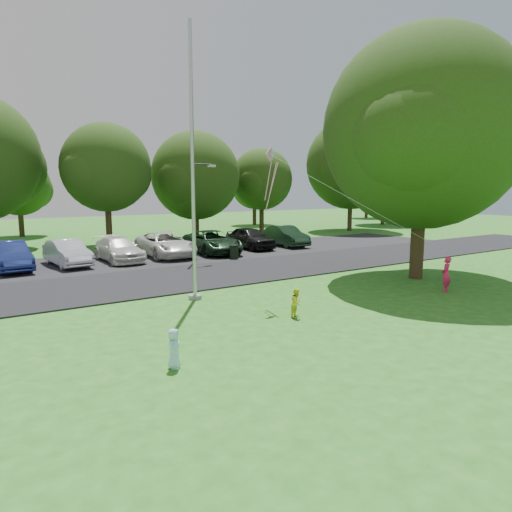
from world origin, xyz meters
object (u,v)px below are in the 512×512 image
flagpole (193,188)px  kite (278,171)px  big_tree (423,134)px  street_lamp (197,203)px  woman (446,274)px  trash_can (234,252)px  child_yellow (297,303)px  child_blue (174,349)px

flagpole → kite: (2.44, -1.96, 0.60)m
big_tree → kite: (-7.85, 0.15, -1.77)m
street_lamp → woman: size_ratio=3.88×
trash_can → child_yellow: bearing=-111.4°
street_lamp → child_yellow: (-2.20, -11.63, -2.90)m
street_lamp → big_tree: big_tree is taller
trash_can → kite: kite is taller
street_lamp → child_yellow: street_lamp is taller
child_blue → street_lamp: bearing=2.9°
flagpole → child_yellow: (1.67, -4.05, -3.69)m
trash_can → child_yellow: 12.43m
woman → kite: (-6.51, 2.58, 4.04)m
woman → kite: kite is taller
child_blue → kite: kite is taller
child_yellow → street_lamp: bearing=55.4°
street_lamp → kite: street_lamp is taller
flagpole → woman: bearing=-26.9°
big_tree → child_blue: big_tree is taller
flagpole → child_yellow: 5.72m
street_lamp → trash_can: 3.76m
street_lamp → child_blue: (-7.26, -13.41, -2.90)m
trash_can → kite: (-3.78, -9.48, 4.34)m
street_lamp → big_tree: (6.42, -9.69, 3.16)m
trash_can → child_blue: 16.45m
big_tree → child_yellow: size_ratio=11.73×
flagpole → big_tree: big_tree is taller
street_lamp → child_blue: street_lamp is taller
big_tree → child_blue: bearing=-164.8°
big_tree → flagpole: bearing=168.4°
child_blue → child_yellow: bearing=-39.3°
trash_can → child_blue: child_blue is taller
street_lamp → woman: (5.07, -12.12, -2.65)m
woman → child_blue: bearing=-14.5°
street_lamp → kite: 9.75m
street_lamp → flagpole: bearing=-126.9°
street_lamp → woman: 13.41m
street_lamp → trash_can: bearing=-11.3°
street_lamp → trash_can: (2.34, -0.06, -2.94)m
child_blue → trash_can: bearing=-4.4°
child_yellow → kite: kite is taller
flagpole → trash_can: flagpole is taller
flagpole → child_blue: size_ratio=10.48×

